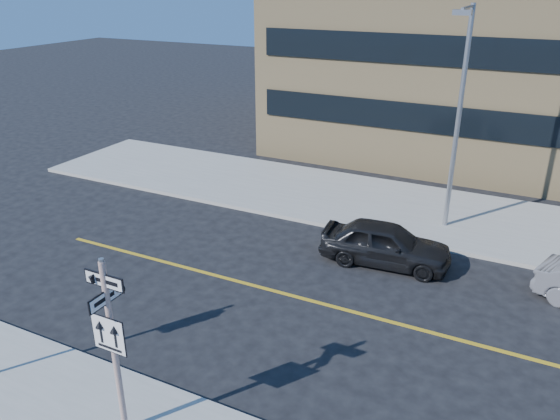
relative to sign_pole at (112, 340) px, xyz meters
The scene contains 4 objects.
ground 3.50m from the sign_pole, 90.00° to the left, with size 120.00×120.00×0.00m, color black.
sign_pole is the anchor object (origin of this frame).
parked_car_a 10.29m from the sign_pole, 74.48° to the left, with size 4.31×1.73×1.47m, color black.
streetlight_a 14.05m from the sign_pole, 73.23° to the left, with size 0.55×2.25×8.00m.
Camera 1 is at (6.81, -8.89, 8.92)m, focal length 35.00 mm.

